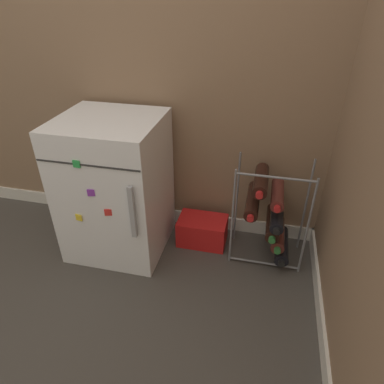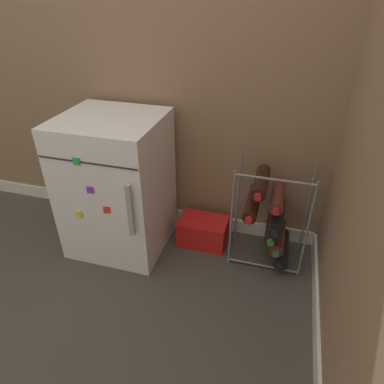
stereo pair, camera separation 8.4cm
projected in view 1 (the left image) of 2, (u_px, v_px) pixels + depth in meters
The scene contains 5 objects.
ground_plane at pixel (154, 302), 1.72m from camera, with size 14.00×14.00×0.00m, color #423D38.
wall_back at pixel (186, 14), 1.66m from camera, with size 6.61×0.07×2.50m.
mini_fridge at pixel (116, 187), 1.91m from camera, with size 0.53×0.53×0.79m.
wine_rack at pixel (271, 214), 1.87m from camera, with size 0.40×0.33×0.59m.
soda_box at pixel (202, 230), 2.08m from camera, with size 0.29×0.19×0.17m.
Camera 1 is at (0.45, -1.10, 1.38)m, focal length 32.00 mm.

